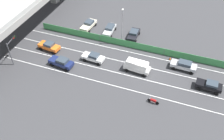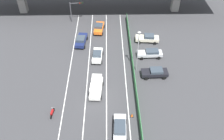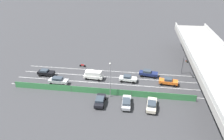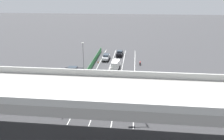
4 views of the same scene
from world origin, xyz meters
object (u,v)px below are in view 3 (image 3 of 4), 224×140
car_sedan_black (46,72)px  parked_sedan_cream (152,105)px  car_sedan_silver (58,80)px  car_taxi_orange (168,81)px  parked_sedan_dark (100,100)px  traffic_light (184,63)px  parked_wagon_silver (126,102)px  car_van_white (94,75)px  traffic_cone (67,88)px  street_lamp (110,77)px  car_sedan_navy (148,73)px  car_sedan_white (128,78)px  motorcycle (83,65)px

car_sedan_black → parked_sedan_cream: size_ratio=0.88×
car_sedan_silver → car_taxi_orange: bearing=97.4°
car_sedan_silver → parked_sedan_cream: (6.57, 21.82, -0.06)m
parked_sedan_dark → traffic_light: (-15.18, 18.70, 2.59)m
parked_wagon_silver → parked_sedan_cream: bearing=88.6°
car_sedan_silver → parked_sedan_cream: bearing=73.2°
car_sedan_black → car_van_white: size_ratio=0.88×
parked_sedan_cream → car_sedan_black: bearing=-111.0°
traffic_cone → parked_sedan_dark: bearing=62.0°
street_lamp → car_sedan_black: bearing=-111.7°
traffic_cone → parked_wagon_silver: bearing=72.1°
car_sedan_navy → street_lamp: size_ratio=0.60×
parked_sedan_dark → parked_sedan_cream: bearing=89.7°
parked_sedan_cream → traffic_light: size_ratio=0.99×
car_sedan_white → parked_wagon_silver: bearing=2.7°
parked_sedan_cream → traffic_cone: parked_sedan_cream is taller
motorcycle → car_van_white: bearing=35.6°
car_sedan_silver → traffic_cone: bearing=55.3°
car_sedan_navy → parked_sedan_dark: size_ratio=1.05×
car_sedan_navy → car_sedan_silver: car_sedan_silver is taller
car_van_white → car_sedan_navy: bearing=104.2°
car_taxi_orange → car_sedan_silver: car_sedan_silver is taller
car_taxi_orange → traffic_light: size_ratio=0.93×
car_sedan_silver → parked_wagon_silver: bearing=69.0°
car_sedan_navy → traffic_light: traffic_light is taller
car_sedan_navy → parked_wagon_silver: 14.05m
car_sedan_navy → car_sedan_silver: (6.88, -21.27, 0.02)m
parked_sedan_dark → parked_sedan_cream: parked_sedan_cream is taller
parked_wagon_silver → car_sedan_white: bearing=-177.3°
car_sedan_black → traffic_light: 35.32m
car_sedan_silver → traffic_light: bearing=106.1°
car_sedan_black → car_sedan_silver: car_sedan_silver is taller
car_sedan_silver → parked_wagon_silver: (6.44, 16.81, -0.07)m
parked_sedan_dark → parked_wagon_silver: 5.39m
traffic_light → traffic_cone: (10.57, -27.36, -3.19)m
car_sedan_black → traffic_cone: (5.52, 7.50, -0.63)m
car_taxi_orange → traffic_light: traffic_light is taller
motorcycle → car_sedan_black: bearing=-52.3°
traffic_light → traffic_cone: traffic_light is taller
car_sedan_navy → car_sedan_black: bearing=-82.9°
car_taxi_orange → car_sedan_white: (-0.11, -9.60, -0.04)m
street_lamp → parked_sedan_dark: bearing=-28.5°
car_sedan_silver → traffic_cone: 3.42m
parked_sedan_cream → traffic_cone: size_ratio=8.14×
motorcycle → street_lamp: bearing=36.3°
parked_sedan_cream → parked_sedan_dark: bearing=-90.3°
car_taxi_orange → street_lamp: (6.86, -12.88, 3.88)m
car_sedan_black → street_lamp: size_ratio=0.53×
car_sedan_navy → parked_sedan_cream: bearing=2.3°
motorcycle → car_sedan_navy: bearing=80.7°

